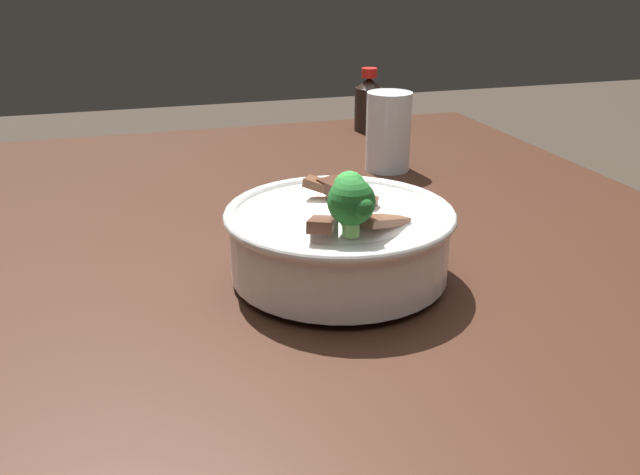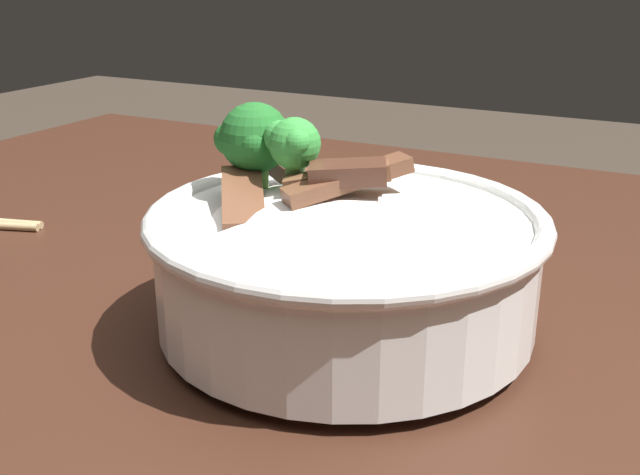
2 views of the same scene
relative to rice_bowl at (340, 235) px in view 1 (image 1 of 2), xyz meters
The scene contains 4 objects.
dining_table 0.17m from the rice_bowl, 157.92° to the left, with size 1.37×1.00×0.81m.
rice_bowl is the anchor object (origin of this frame).
drinking_glass 0.42m from the rice_bowl, 150.90° to the left, with size 0.07×0.07×0.13m.
soy_sauce_bottle 0.69m from the rice_bowl, 156.80° to the left, with size 0.06×0.06×0.12m.
Camera 1 is at (0.69, -0.24, 1.14)m, focal length 38.17 mm.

